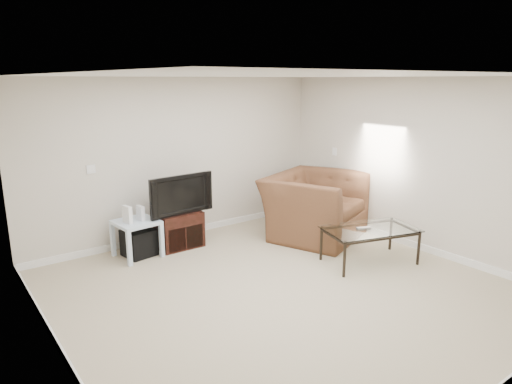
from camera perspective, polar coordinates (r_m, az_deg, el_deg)
floor at (r=5.62m, az=3.26°, el=-12.07°), size 5.00×5.00×0.00m
ceiling at (r=5.06m, az=3.66°, el=14.32°), size 5.00×5.00×0.00m
wall_back at (r=7.26m, az=-9.35°, el=4.10°), size 5.00×0.02×2.50m
wall_left at (r=4.12m, az=-24.35°, el=-4.44°), size 0.02×5.00×2.50m
wall_right at (r=7.04m, az=19.28°, el=3.21°), size 0.02×5.00×2.50m
plate_back at (r=6.73m, az=-19.94°, el=2.69°), size 0.12×0.02×0.12m
plate_right_switch at (r=8.02m, az=9.78°, el=5.01°), size 0.02×0.09×0.13m
plate_right_outlet at (r=8.03m, az=11.05°, el=-2.00°), size 0.02×0.08×0.12m
tv_stand at (r=6.97m, az=-9.60°, el=-4.65°), size 0.65×0.45×0.54m
dvd_player at (r=6.88m, az=-9.53°, el=-3.31°), size 0.39×0.27×0.05m
television at (r=6.79m, az=-9.69°, el=-0.19°), size 0.96×0.25×0.59m
side_table at (r=6.71m, az=-14.64°, el=-5.66°), size 0.60×0.60×0.53m
subwoofer at (r=6.77m, az=-14.44°, el=-6.17°), size 0.45×0.45×0.40m
game_console at (r=6.52m, az=-15.79°, el=-2.74°), size 0.09×0.18×0.24m
game_case at (r=6.61m, az=-14.24°, el=-2.56°), size 0.07×0.16×0.21m
recliner at (r=7.30m, az=7.48°, el=-0.43°), size 1.79×1.49×1.34m
coffee_table at (r=6.49m, az=13.98°, el=-6.51°), size 1.39×1.02×0.49m
remote at (r=6.38m, az=13.28°, el=-4.39°), size 0.20×0.13×0.02m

